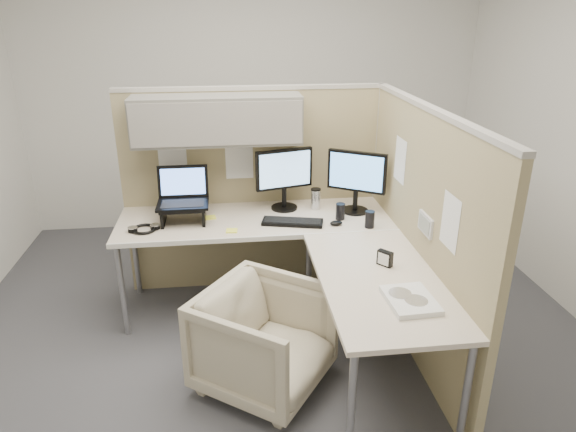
{
  "coord_description": "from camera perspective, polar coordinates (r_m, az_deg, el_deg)",
  "views": [
    {
      "loc": [
        -0.29,
        -2.94,
        2.16
      ],
      "look_at": [
        0.1,
        0.25,
        0.85
      ],
      "focal_mm": 32.0,
      "sensor_mm": 36.0,
      "label": 1
    }
  ],
  "objects": [
    {
      "name": "partition_back",
      "position": [
        3.92,
        -5.66,
        6.32
      ],
      "size": [
        2.0,
        0.36,
        1.63
      ],
      "color": "tan",
      "rests_on": "ground"
    },
    {
      "name": "soda_can_green",
      "position": [
        3.62,
        9.07,
        -0.37
      ],
      "size": [
        0.07,
        0.07,
        0.12
      ],
      "primitive_type": "cylinder",
      "color": "black",
      "rests_on": "desk"
    },
    {
      "name": "headphones",
      "position": [
        3.68,
        -15.7,
        -1.38
      ],
      "size": [
        0.21,
        0.2,
        0.03
      ],
      "rotation": [
        0.0,
        0.0,
        0.21
      ],
      "color": "black",
      "rests_on": "desk"
    },
    {
      "name": "travel_mug",
      "position": [
        3.91,
        3.09,
        1.93
      ],
      "size": [
        0.08,
        0.08,
        0.16
      ],
      "color": "silver",
      "rests_on": "desk"
    },
    {
      "name": "monitor_left",
      "position": [
        3.84,
        -0.43,
        4.66
      ],
      "size": [
        0.43,
        0.2,
        0.47
      ],
      "rotation": [
        0.0,
        0.0,
        0.26
      ],
      "color": "black",
      "rests_on": "desk"
    },
    {
      "name": "desk_clock",
      "position": [
        3.11,
        10.71,
        -4.64
      ],
      "size": [
        0.09,
        0.09,
        0.09
      ],
      "rotation": [
        0.0,
        0.0,
        -0.86
      ],
      "color": "black",
      "rests_on": "desk"
    },
    {
      "name": "keyboard",
      "position": [
        3.65,
        0.5,
        -0.69
      ],
      "size": [
        0.45,
        0.24,
        0.02
      ],
      "primitive_type": "cube",
      "rotation": [
        0.0,
        0.0,
        -0.24
      ],
      "color": "black",
      "rests_on": "desk"
    },
    {
      "name": "partition_right",
      "position": [
        3.39,
        14.22,
        -1.88
      ],
      "size": [
        0.07,
        2.03,
        1.63
      ],
      "color": "tan",
      "rests_on": "ground"
    },
    {
      "name": "ground",
      "position": [
        3.66,
        -1.11,
        -13.99
      ],
      "size": [
        4.5,
        4.5,
        0.0
      ],
      "primitive_type": "plane",
      "color": "#3E3E44",
      "rests_on": "ground"
    },
    {
      "name": "desk",
      "position": [
        3.43,
        0.66,
        -3.28
      ],
      "size": [
        2.0,
        1.98,
        0.73
      ],
      "color": "beige",
      "rests_on": "ground"
    },
    {
      "name": "soda_can_silver",
      "position": [
        3.73,
        5.83,
        0.51
      ],
      "size": [
        0.07,
        0.07,
        0.12
      ],
      "primitive_type": "cylinder",
      "color": "black",
      "rests_on": "desk"
    },
    {
      "name": "laptop_station",
      "position": [
        3.74,
        -11.57,
        1.57
      ],
      "size": [
        0.36,
        0.31,
        0.38
      ],
      "color": "black",
      "rests_on": "desk"
    },
    {
      "name": "mouse",
      "position": [
        3.64,
        5.38,
        -0.78
      ],
      "size": [
        0.1,
        0.07,
        0.03
      ],
      "primitive_type": "ellipsoid",
      "rotation": [
        0.0,
        0.0,
        0.11
      ],
      "color": "black",
      "rests_on": "desk"
    },
    {
      "name": "sticky_note_c",
      "position": [
        3.8,
        -8.61,
        -0.16
      ],
      "size": [
        0.09,
        0.09,
        0.01
      ],
      "primitive_type": "cube",
      "rotation": [
        0.0,
        0.0,
        0.16
      ],
      "color": "#FDFF43",
      "rests_on": "desk"
    },
    {
      "name": "monitor_right",
      "position": [
        3.82,
        7.62,
        4.34
      ],
      "size": [
        0.39,
        0.26,
        0.47
      ],
      "rotation": [
        0.0,
        0.0,
        -0.55
      ],
      "color": "black",
      "rests_on": "desk"
    },
    {
      "name": "office_chair",
      "position": [
        3.13,
        -2.64,
        -13.08
      ],
      "size": [
        0.92,
        0.93,
        0.7
      ],
      "primitive_type": "imported",
      "rotation": [
        0.0,
        0.0,
        0.94
      ],
      "color": "beige",
      "rests_on": "ground"
    },
    {
      "name": "paper_stack",
      "position": [
        2.78,
        13.42,
        -9.07
      ],
      "size": [
        0.25,
        0.32,
        0.03
      ],
      "rotation": [
        0.0,
        0.0,
        0.05
      ],
      "color": "white",
      "rests_on": "desk"
    },
    {
      "name": "sticky_note_a",
      "position": [
        3.56,
        -6.27,
        -1.63
      ],
      "size": [
        0.08,
        0.08,
        0.01
      ],
      "primitive_type": "cube",
      "rotation": [
        0.0,
        0.0,
        -0.09
      ],
      "color": "#FDFF43",
      "rests_on": "desk"
    }
  ]
}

